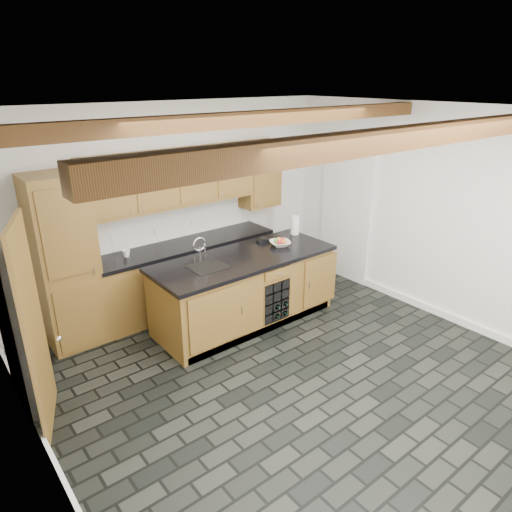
{
  "coord_description": "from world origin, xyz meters",
  "views": [
    {
      "loc": [
        -2.97,
        -3.07,
        3.09
      ],
      "look_at": [
        0.1,
        0.8,
        1.14
      ],
      "focal_mm": 32.0,
      "sensor_mm": 36.0,
      "label": 1
    }
  ],
  "objects_px": {
    "island": "(246,289)",
    "kitchen_scale": "(263,240)",
    "fruit_bowl": "(280,243)",
    "paper_towel": "(295,225)"
  },
  "relations": [
    {
      "from": "island",
      "to": "kitchen_scale",
      "type": "relative_size",
      "value": 12.28
    },
    {
      "from": "kitchen_scale",
      "to": "paper_towel",
      "type": "bearing_deg",
      "value": 13.6
    },
    {
      "from": "island",
      "to": "fruit_bowl",
      "type": "xyz_separation_m",
      "value": [
        0.61,
        0.02,
        0.5
      ]
    },
    {
      "from": "island",
      "to": "kitchen_scale",
      "type": "distance_m",
      "value": 0.79
    },
    {
      "from": "kitchen_scale",
      "to": "fruit_bowl",
      "type": "distance_m",
      "value": 0.28
    },
    {
      "from": "island",
      "to": "kitchen_scale",
      "type": "xyz_separation_m",
      "value": [
        0.54,
        0.29,
        0.49
      ]
    },
    {
      "from": "kitchen_scale",
      "to": "fruit_bowl",
      "type": "xyz_separation_m",
      "value": [
        0.07,
        -0.27,
        0.01
      ]
    },
    {
      "from": "paper_towel",
      "to": "kitchen_scale",
      "type": "bearing_deg",
      "value": 177.15
    },
    {
      "from": "island",
      "to": "paper_towel",
      "type": "distance_m",
      "value": 1.29
    },
    {
      "from": "island",
      "to": "fruit_bowl",
      "type": "relative_size",
      "value": 8.85
    }
  ]
}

